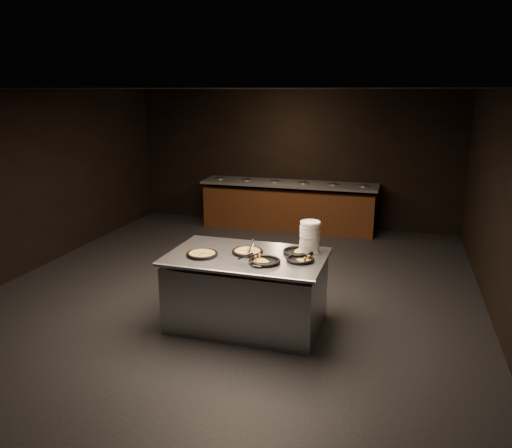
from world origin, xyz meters
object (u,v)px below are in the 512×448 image
(serving_counter, at_px, (247,291))
(pan_cheese_whole, at_px, (247,251))
(plate_stack, at_px, (310,237))
(pan_veggie_whole, at_px, (202,254))

(serving_counter, bearing_deg, pan_cheese_whole, 99.93)
(plate_stack, bearing_deg, serving_counter, -154.00)
(serving_counter, relative_size, plate_stack, 5.05)
(serving_counter, xyz_separation_m, pan_cheese_whole, (-0.01, 0.08, 0.50))
(serving_counter, distance_m, plate_stack, 1.05)
(serving_counter, distance_m, pan_cheese_whole, 0.51)
(pan_veggie_whole, bearing_deg, plate_stack, 22.86)
(plate_stack, relative_size, pan_veggie_whole, 0.99)
(serving_counter, distance_m, pan_veggie_whole, 0.74)
(pan_cheese_whole, bearing_deg, plate_stack, 20.36)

